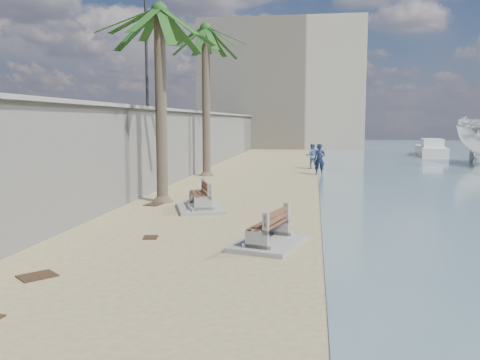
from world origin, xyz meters
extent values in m
plane|color=tan|center=(0.00, 0.00, 0.00)|extent=(140.00, 140.00, 0.00)
cube|color=gray|center=(-5.20, 20.00, 1.75)|extent=(0.45, 70.00, 3.50)
cube|color=gray|center=(-5.20, 20.00, 3.55)|extent=(0.80, 70.00, 0.12)
cube|color=#B7AA93|center=(-2.00, 52.00, 7.00)|extent=(18.00, 12.00, 14.00)
cube|color=gray|center=(0.69, 3.59, 0.06)|extent=(1.91, 2.38, 0.11)
cube|color=gray|center=(-2.06, 8.27, 0.06)|extent=(2.14, 2.56, 0.12)
cylinder|color=brown|center=(-3.83, 9.73, 3.49)|extent=(0.42, 0.42, 6.98)
cylinder|color=brown|center=(-4.12, 19.02, 3.99)|extent=(0.44, 0.44, 7.98)
cylinder|color=#2D2D33|center=(-5.10, 12.00, 6.11)|extent=(0.12, 0.12, 5.00)
imported|color=#141D38|center=(2.09, 20.57, 1.00)|extent=(0.74, 0.52, 2.00)
imported|color=#5272AA|center=(1.65, 24.13, 0.89)|extent=(0.86, 0.67, 1.78)
cube|color=#382616|center=(-3.55, 0.49, 0.01)|extent=(0.84, 0.85, 0.03)
cube|color=#382616|center=(-3.96, 9.06, 0.01)|extent=(0.64, 0.74, 0.03)
cube|color=#382616|center=(-2.41, 4.00, 0.01)|extent=(0.44, 0.51, 0.03)
camera|label=1|loc=(1.74, -8.44, 3.01)|focal=38.00mm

